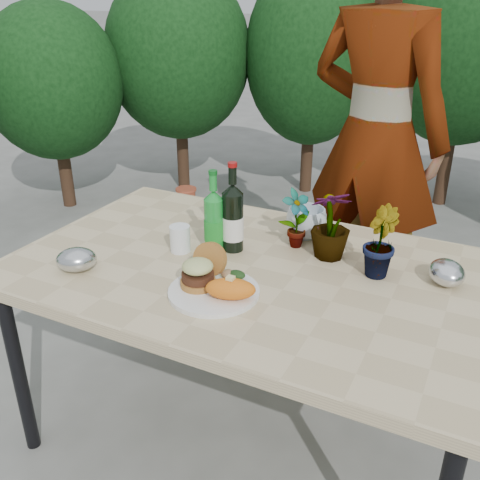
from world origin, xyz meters
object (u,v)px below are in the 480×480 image
at_px(dinner_plate, 214,292).
at_px(wine_bottle, 233,219).
at_px(patio_table, 250,281).
at_px(person, 375,139).

xyz_separation_m(dinner_plate, wine_bottle, (-0.09, 0.30, 0.11)).
bearing_deg(patio_table, dinner_plate, -95.73).
bearing_deg(person, wine_bottle, 89.58).
bearing_deg(dinner_plate, patio_table, 84.27).
bearing_deg(wine_bottle, dinner_plate, -70.70).
relative_size(patio_table, dinner_plate, 5.71).
bearing_deg(patio_table, wine_bottle, 141.75).
distance_m(patio_table, dinner_plate, 0.23).
bearing_deg(dinner_plate, wine_bottle, 106.72).
distance_m(patio_table, person, 1.10).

